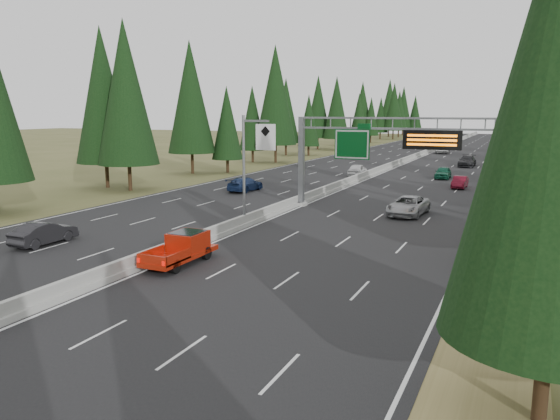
{
  "coord_description": "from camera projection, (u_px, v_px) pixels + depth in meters",
  "views": [
    {
      "loc": [
        18.47,
        -9.29,
        8.33
      ],
      "look_at": [
        5.12,
        20.0,
        2.5
      ],
      "focal_mm": 35.0,
      "sensor_mm": 36.0,
      "label": 1
    }
  ],
  "objects": [
    {
      "name": "road",
      "position": [
        404.0,
        163.0,
        88.96
      ],
      "size": [
        32.0,
        260.0,
        0.08
      ],
      "primitive_type": "cube",
      "color": "black",
      "rests_on": "ground"
    },
    {
      "name": "shoulder_right",
      "position": [
        523.0,
        168.0,
        81.7
      ],
      "size": [
        3.6,
        260.0,
        0.06
      ],
      "primitive_type": "cube",
      "color": "olive",
      "rests_on": "ground"
    },
    {
      "name": "shoulder_left",
      "position": [
        303.0,
        159.0,
        96.23
      ],
      "size": [
        3.6,
        260.0,
        0.06
      ],
      "primitive_type": "cube",
      "color": "#464B23",
      "rests_on": "ground"
    },
    {
      "name": "median_barrier",
      "position": [
        404.0,
        161.0,
        88.89
      ],
      "size": [
        0.7,
        260.0,
        0.85
      ],
      "color": "gray",
      "rests_on": "road"
    },
    {
      "name": "sign_gantry",
      "position": [
        399.0,
        150.0,
        43.99
      ],
      "size": [
        16.75,
        0.98,
        7.8
      ],
      "color": "slate",
      "rests_on": "road"
    },
    {
      "name": "hov_sign_pole",
      "position": [
        251.0,
        163.0,
        38.61
      ],
      "size": [
        2.8,
        0.5,
        8.0
      ],
      "color": "slate",
      "rests_on": "road"
    },
    {
      "name": "tree_row_left",
      "position": [
        265.0,
        105.0,
        90.55
      ],
      "size": [
        12.22,
        238.94,
        18.92
      ],
      "color": "black",
      "rests_on": "ground"
    },
    {
      "name": "silver_minivan",
      "position": [
        408.0,
        206.0,
        43.98
      ],
      "size": [
        2.9,
        5.62,
        1.51
      ],
      "primitive_type": "imported",
      "rotation": [
        0.0,
        0.0,
        -0.07
      ],
      "color": "#9FA0A4",
      "rests_on": "road"
    },
    {
      "name": "red_pickup",
      "position": [
        184.0,
        246.0,
        30.1
      ],
      "size": [
        1.82,
        5.09,
        1.66
      ],
      "color": "black",
      "rests_on": "road"
    },
    {
      "name": "car_ahead_green",
      "position": [
        443.0,
        173.0,
        67.95
      ],
      "size": [
        1.9,
        4.43,
        1.49
      ],
      "primitive_type": "imported",
      "rotation": [
        0.0,
        0.0,
        0.03
      ],
      "color": "#124F36",
      "rests_on": "road"
    },
    {
      "name": "car_ahead_dkred",
      "position": [
        460.0,
        182.0,
        59.51
      ],
      "size": [
        1.44,
        3.93,
        1.29
      ],
      "primitive_type": "imported",
      "rotation": [
        0.0,
        0.0,
        -0.02
      ],
      "color": "#580C1A",
      "rests_on": "road"
    },
    {
      "name": "car_ahead_dkgrey",
      "position": [
        467.0,
        161.0,
        82.75
      ],
      "size": [
        2.33,
        5.69,
        1.65
      ],
      "primitive_type": "imported",
      "rotation": [
        0.0,
        0.0,
        0.0
      ],
      "color": "black",
      "rests_on": "road"
    },
    {
      "name": "car_ahead_white",
      "position": [
        442.0,
        149.0,
        109.23
      ],
      "size": [
        2.89,
        5.69,
        1.54
      ],
      "primitive_type": "imported",
      "rotation": [
        0.0,
        0.0,
        0.06
      ],
      "color": "silver",
      "rests_on": "road"
    },
    {
      "name": "car_ahead_far",
      "position": [
        452.0,
        144.0,
        130.09
      ],
      "size": [
        1.67,
        4.08,
        1.39
      ],
      "primitive_type": "imported",
      "rotation": [
        0.0,
        0.0,
        0.01
      ],
      "color": "black",
      "rests_on": "road"
    },
    {
      "name": "car_onc_near",
      "position": [
        44.0,
        233.0,
        34.27
      ],
      "size": [
        1.58,
        4.38,
        1.44
      ],
      "primitive_type": "imported",
      "rotation": [
        0.0,
        0.0,
        3.13
      ],
      "color": "black",
      "rests_on": "road"
    },
    {
      "name": "car_onc_blue",
      "position": [
        245.0,
        184.0,
        57.23
      ],
      "size": [
        2.19,
        5.12,
        1.47
      ],
      "primitive_type": "imported",
      "rotation": [
        0.0,
        0.0,
        3.12
      ],
      "color": "#16274F",
      "rests_on": "road"
    },
    {
      "name": "car_onc_white",
      "position": [
        358.0,
        170.0,
        70.34
      ],
      "size": [
        2.25,
        4.88,
        1.62
      ],
      "primitive_type": "imported",
      "rotation": [
        0.0,
        0.0,
        3.21
      ],
      "color": "white",
      "rests_on": "road"
    },
    {
      "name": "car_onc_far",
      "position": [
        357.0,
        148.0,
        114.62
      ],
      "size": [
        2.81,
        5.31,
        1.42
      ],
      "primitive_type": "imported",
      "rotation": [
        0.0,
        0.0,
        3.05
      ],
      "color": "black",
      "rests_on": "road"
    }
  ]
}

